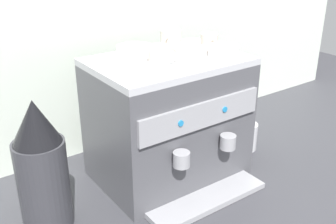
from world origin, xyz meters
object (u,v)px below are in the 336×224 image
object	(u,v)px
ceramic_bowl_1	(224,51)
milk_pitcher	(245,136)
ceramic_cup_2	(210,42)
ceramic_bowl_2	(135,52)
coffee_grinder	(41,168)
ceramic_bowl_0	(186,52)
ceramic_cup_1	(160,56)
espresso_machine	(169,120)
ceramic_cup_0	(170,40)
ceramic_bowl_3	(139,71)

from	to	relation	value
ceramic_bowl_1	milk_pitcher	distance (m)	0.48
ceramic_bowl_1	ceramic_cup_2	bearing A→B (deg)	80.64
ceramic_bowl_2	coffee_grinder	bearing A→B (deg)	-166.48
ceramic_bowl_0	ceramic_bowl_2	distance (m)	0.18
ceramic_cup_1	coffee_grinder	bearing A→B (deg)	174.69
espresso_machine	ceramic_cup_0	size ratio (longest dim) A/B	4.94
espresso_machine	ceramic_bowl_1	world-z (taller)	ceramic_bowl_1
ceramic_cup_1	ceramic_bowl_1	xyz separation A→B (m)	(0.25, -0.04, -0.02)
ceramic_bowl_2	milk_pitcher	distance (m)	0.65
ceramic_cup_2	milk_pitcher	xyz separation A→B (m)	(0.20, -0.03, -0.44)
ceramic_bowl_3	ceramic_cup_2	bearing A→B (deg)	14.26
ceramic_bowl_1	ceramic_bowl_3	distance (m)	0.35
ceramic_cup_2	milk_pitcher	bearing A→B (deg)	-7.51
espresso_machine	ceramic_bowl_0	bearing A→B (deg)	-13.62
espresso_machine	ceramic_cup_1	distance (m)	0.29
ceramic_bowl_0	ceramic_bowl_2	xyz separation A→B (m)	(-0.15, 0.09, 0.00)
ceramic_bowl_3	coffee_grinder	xyz separation A→B (m)	(-0.31, 0.08, -0.27)
espresso_machine	coffee_grinder	world-z (taller)	espresso_machine
milk_pitcher	ceramic_bowl_0	bearing A→B (deg)	177.60
ceramic_cup_0	ceramic_bowl_1	xyz separation A→B (m)	(0.10, -0.18, -0.02)
ceramic_bowl_0	ceramic_bowl_2	size ratio (longest dim) A/B	0.88
ceramic_cup_2	ceramic_bowl_0	world-z (taller)	ceramic_cup_2
ceramic_bowl_3	coffee_grinder	size ratio (longest dim) A/B	0.21
espresso_machine	ceramic_bowl_3	size ratio (longest dim) A/B	5.85
espresso_machine	coffee_grinder	distance (m)	0.49
ceramic_cup_2	ceramic_bowl_1	bearing A→B (deg)	-99.36
ceramic_cup_1	coffee_grinder	size ratio (longest dim) A/B	0.25
milk_pitcher	ceramic_cup_2	bearing A→B (deg)	172.49
ceramic_bowl_0	ceramic_bowl_3	bearing A→B (deg)	-161.74
coffee_grinder	ceramic_bowl_1	bearing A→B (deg)	-6.37
ceramic_bowl_0	ceramic_cup_1	bearing A→B (deg)	-162.71
espresso_machine	ceramic_cup_1	bearing A→B (deg)	-142.34
espresso_machine	milk_pitcher	bearing A→B (deg)	-4.25
ceramic_bowl_0	ceramic_bowl_1	world-z (taller)	ceramic_bowl_1
ceramic_cup_1	coffee_grinder	world-z (taller)	ceramic_cup_1
ceramic_cup_0	coffee_grinder	bearing A→B (deg)	-169.36
ceramic_bowl_1	milk_pitcher	bearing A→B (deg)	16.66
ceramic_bowl_0	coffee_grinder	distance (m)	0.62
ceramic_cup_0	ceramic_cup_1	distance (m)	0.20
ceramic_cup_0	ceramic_bowl_0	world-z (taller)	ceramic_cup_0
espresso_machine	ceramic_cup_1	world-z (taller)	ceramic_cup_1
ceramic_bowl_3	espresso_machine	bearing A→B (deg)	27.84
ceramic_bowl_0	coffee_grinder	xyz separation A→B (m)	(-0.55, -0.00, -0.27)
ceramic_cup_1	milk_pitcher	xyz separation A→B (m)	(0.46, 0.03, -0.44)
espresso_machine	milk_pitcher	distance (m)	0.42
ceramic_cup_0	ceramic_bowl_3	size ratio (longest dim) A/B	1.18
ceramic_cup_1	ceramic_bowl_2	xyz separation A→B (m)	(-0.01, 0.14, -0.02)
ceramic_cup_0	ceramic_bowl_3	distance (m)	0.31
ceramic_bowl_2	milk_pitcher	xyz separation A→B (m)	(0.47, -0.11, -0.43)
coffee_grinder	espresso_machine	bearing A→B (deg)	2.24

